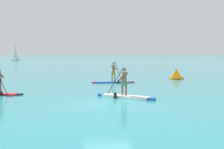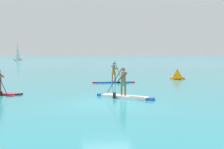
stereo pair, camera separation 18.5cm
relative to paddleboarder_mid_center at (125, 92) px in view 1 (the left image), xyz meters
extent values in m
plane|color=teal|center=(-1.11, -1.65, -0.31)|extent=(440.00, 440.00, 0.00)
cube|color=black|center=(-6.12, 1.87, -0.27)|extent=(0.40, 0.50, 0.08)
cylinder|color=brown|center=(-7.27, 2.14, 0.20)|extent=(0.11, 0.11, 0.84)
cylinder|color=brown|center=(-7.28, 2.30, 0.92)|extent=(0.49, 0.20, 0.47)
cylinder|color=black|center=(-7.12, 1.68, 0.59)|extent=(0.77, 0.21, 1.68)
cube|color=black|center=(-7.12, 1.68, -0.21)|extent=(0.12, 0.21, 0.32)
cube|color=white|center=(0.04, -0.02, -0.24)|extent=(2.59, 2.18, 0.14)
cube|color=blue|center=(-1.20, 0.93, -0.24)|extent=(0.54, 0.56, 0.14)
cube|color=blue|center=(1.28, -0.97, -0.24)|extent=(0.50, 0.51, 0.14)
cylinder|color=brown|center=(-0.12, 0.10, 0.21)|extent=(0.11, 0.11, 0.75)
cylinder|color=brown|center=(0.06, -0.04, 0.21)|extent=(0.11, 0.11, 0.75)
cube|color=#338C4C|center=(-0.03, 0.03, 0.49)|extent=(0.34, 0.33, 0.22)
cylinder|color=brown|center=(-0.03, 0.03, 0.87)|extent=(0.26, 0.26, 0.59)
sphere|color=brown|center=(-0.03, 0.03, 1.30)|extent=(0.21, 0.21, 0.21)
cylinder|color=brown|center=(-0.16, -0.06, 0.89)|extent=(0.39, 0.33, 0.52)
cylinder|color=brown|center=(0.02, 0.18, 0.89)|extent=(0.39, 0.33, 0.52)
cylinder|color=black|center=(-0.56, -0.08, 0.67)|extent=(0.84, 0.70, 1.56)
cube|color=black|center=(-0.56, -0.08, -0.15)|extent=(0.19, 0.21, 0.32)
cube|color=blue|center=(0.38, 7.89, -0.26)|extent=(2.87, 0.61, 0.10)
cube|color=red|center=(2.00, 7.92, -0.26)|extent=(0.36, 0.40, 0.10)
cube|color=red|center=(-1.23, 7.87, -0.26)|extent=(0.36, 0.35, 0.10)
cylinder|color=#997051|center=(0.52, 7.90, 0.18)|extent=(0.11, 0.11, 0.78)
cylinder|color=#997051|center=(0.29, 7.89, 0.18)|extent=(0.11, 0.11, 0.78)
cube|color=orange|center=(0.40, 7.89, 0.48)|extent=(0.26, 0.22, 0.22)
cylinder|color=#997051|center=(0.40, 7.89, 0.87)|extent=(0.26, 0.26, 0.61)
sphere|color=#997051|center=(0.40, 7.89, 1.31)|extent=(0.21, 0.21, 0.21)
cylinder|color=#997051|center=(0.45, 8.05, 0.98)|extent=(0.55, 0.10, 0.35)
cylinder|color=#997051|center=(0.46, 7.74, 0.98)|extent=(0.55, 0.10, 0.35)
cylinder|color=black|center=(0.76, 7.51, 0.64)|extent=(0.66, 0.04, 1.78)
cube|color=black|center=(0.76, 7.51, -0.19)|extent=(0.08, 0.20, 0.32)
pyramid|color=orange|center=(6.86, 10.54, 0.19)|extent=(1.58, 1.58, 1.00)
torus|color=#915407|center=(6.86, 10.54, -0.25)|extent=(1.41, 1.41, 0.12)
cube|color=white|center=(-20.84, 74.35, -0.03)|extent=(1.52, 5.01, 0.56)
cylinder|color=#B2B2B7|center=(-20.84, 74.35, 2.71)|extent=(0.12, 0.12, 4.91)
pyramid|color=white|center=(-20.84, 74.35, 2.35)|extent=(0.70, 2.17, 3.99)
cube|color=silver|center=(-20.84, 74.35, 0.42)|extent=(1.02, 1.82, 0.34)
camera|label=1|loc=(-2.74, -15.75, 2.29)|focal=45.82mm
camera|label=2|loc=(-2.56, -15.77, 2.29)|focal=45.82mm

